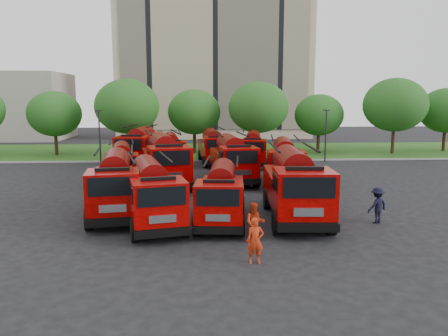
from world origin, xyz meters
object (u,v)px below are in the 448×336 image
object	(u,v)px
fire_truck_7	(284,162)
firefighter_3	(376,223)
fire_truck_1	(152,193)
fire_truck_11	(253,149)
fire_truck_3	(295,185)
firefighter_0	(255,263)
firefighter_4	(183,189)
fire_truck_6	(233,159)
fire_truck_5	(165,160)
fire_truck_10	(214,147)
fire_truck_0	(115,184)
firefighter_5	(274,193)
fire_truck_2	(221,194)
fire_truck_8	(139,147)
firefighter_2	(327,225)
fire_truck_4	(122,164)
fire_truck_9	(172,150)
firefighter_1	(255,242)

from	to	relation	value
fire_truck_7	firefighter_3	distance (m)	10.81
fire_truck_1	fire_truck_11	xyz separation A→B (m)	(7.30, 18.86, -0.01)
fire_truck_3	firefighter_0	distance (m)	7.03
fire_truck_11	firefighter_4	xyz separation A→B (m)	(-6.12, -10.50, -1.57)
fire_truck_6	fire_truck_5	bearing A→B (deg)	-171.69
fire_truck_11	firefighter_0	size ratio (longest dim) A/B	4.01
fire_truck_10	fire_truck_11	distance (m)	3.89
fire_truck_0	firefighter_5	size ratio (longest dim) A/B	4.61
fire_truck_0	firefighter_5	world-z (taller)	fire_truck_0
fire_truck_2	firefighter_4	xyz separation A→B (m)	(-2.24, 8.16, -1.46)
fire_truck_3	fire_truck_10	size ratio (longest dim) A/B	1.08
fire_truck_10	firefighter_3	size ratio (longest dim) A/B	4.00
fire_truck_8	firefighter_2	xyz separation A→B (m)	(11.81, -19.46, -1.79)
firefighter_2	firefighter_3	xyz separation A→B (m)	(2.59, 0.27, 0.00)
fire_truck_7	fire_truck_8	distance (m)	14.67
firefighter_4	firefighter_3	bearing A→B (deg)	-177.24
fire_truck_6	fire_truck_10	bearing A→B (deg)	91.51
fire_truck_0	fire_truck_5	world-z (taller)	fire_truck_5
fire_truck_4	fire_truck_5	size ratio (longest dim) A/B	0.81
fire_truck_9	firefighter_2	distance (m)	21.58
fire_truck_4	firefighter_2	xyz separation A→B (m)	(11.90, -11.03, -1.49)
fire_truck_0	firefighter_3	bearing A→B (deg)	-18.24
firefighter_2	fire_truck_2	bearing A→B (deg)	56.83
firefighter_3	fire_truck_7	bearing A→B (deg)	-101.85
fire_truck_3	fire_truck_9	distance (m)	19.71
fire_truck_1	firefighter_1	size ratio (longest dim) A/B	4.09
fire_truck_6	fire_truck_9	xyz separation A→B (m)	(-5.08, 7.65, -0.20)
fire_truck_1	firefighter_0	distance (m)	7.22
fire_truck_5	fire_truck_8	bearing A→B (deg)	97.56
fire_truck_2	fire_truck_11	bearing A→B (deg)	83.70
fire_truck_0	fire_truck_4	xyz separation A→B (m)	(-1.11, 8.44, -0.18)
fire_truck_8	fire_truck_0	bearing A→B (deg)	-81.27
fire_truck_0	fire_truck_5	size ratio (longest dim) A/B	0.90
fire_truck_9	firefighter_5	size ratio (longest dim) A/B	4.10
fire_truck_3	fire_truck_4	xyz separation A→B (m)	(-10.54, 9.63, -0.29)
fire_truck_8	fire_truck_11	size ratio (longest dim) A/B	1.13
fire_truck_8	firefighter_0	xyz separation A→B (m)	(7.60, -24.24, -1.79)
fire_truck_10	firefighter_5	bearing A→B (deg)	-80.73
fire_truck_9	firefighter_1	distance (m)	22.55
fire_truck_2	fire_truck_11	size ratio (longest dim) A/B	0.92
fire_truck_2	firefighter_1	distance (m)	3.77
fire_truck_2	firefighter_3	world-z (taller)	fire_truck_2
firefighter_2	fire_truck_7	bearing A→B (deg)	-22.98
fire_truck_2	firefighter_0	distance (m)	5.94
fire_truck_3	fire_truck_6	distance (m)	10.85
fire_truck_6	fire_truck_7	xyz separation A→B (m)	(3.69, -1.35, -0.07)
fire_truck_0	fire_truck_10	bearing A→B (deg)	63.97
fire_truck_7	fire_truck_10	size ratio (longest dim) A/B	1.01
fire_truck_2	fire_truck_8	xyz separation A→B (m)	(-6.59, 18.57, 0.33)
fire_truck_9	fire_truck_10	xyz separation A→B (m)	(3.93, 1.42, 0.12)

